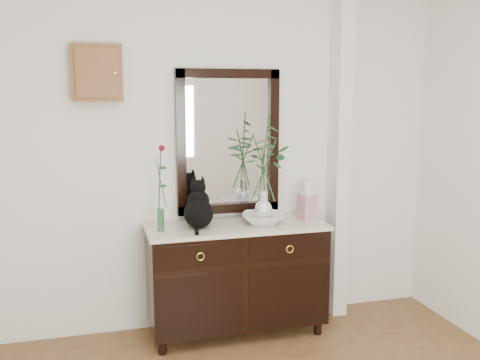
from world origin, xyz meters
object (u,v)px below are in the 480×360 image
object	(u,v)px
lotus_bowl	(263,219)
ginger_jar	(307,199)
cat	(199,204)
sideboard	(236,273)

from	to	relation	value
lotus_bowl	ginger_jar	xyz separation A→B (m)	(0.37, 0.05, 0.12)
cat	ginger_jar	size ratio (longest dim) A/B	1.13
cat	lotus_bowl	xyz separation A→B (m)	(0.48, -0.02, -0.13)
lotus_bowl	ginger_jar	size ratio (longest dim) A/B	1.02
sideboard	cat	size ratio (longest dim) A/B	3.83
cat	sideboard	bearing A→B (deg)	11.15
cat	lotus_bowl	size ratio (longest dim) A/B	1.10
sideboard	cat	world-z (taller)	cat
lotus_bowl	ginger_jar	world-z (taller)	ginger_jar
sideboard	ginger_jar	world-z (taller)	ginger_jar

